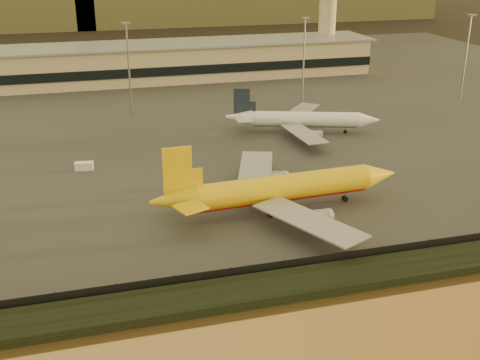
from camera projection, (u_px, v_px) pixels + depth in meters
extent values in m
plane|color=black|center=(246.00, 238.00, 99.17)|extent=(900.00, 900.00, 0.00)
cube|color=black|center=(280.00, 287.00, 83.70)|extent=(320.00, 7.00, 1.40)
cube|color=#2D2D2D|center=(160.00, 101.00, 184.17)|extent=(320.00, 220.00, 0.20)
cube|color=black|center=(271.00, 269.00, 87.06)|extent=(300.00, 0.05, 2.20)
cube|color=tan|center=(146.00, 63.00, 208.77)|extent=(160.00, 22.00, 12.00)
cube|color=black|center=(150.00, 72.00, 199.12)|extent=(160.00, 0.60, 3.00)
cube|color=gray|center=(145.00, 45.00, 206.45)|extent=(164.00, 24.00, 0.60)
cylinder|color=tan|center=(327.00, 27.00, 228.37)|extent=(6.40, 6.40, 30.00)
cylinder|color=slate|center=(129.00, 71.00, 163.59)|extent=(0.50, 0.50, 25.00)
cube|color=slate|center=(126.00, 23.00, 158.91)|extent=(2.20, 2.20, 0.40)
cylinder|color=slate|center=(304.00, 63.00, 174.33)|extent=(0.50, 0.50, 25.00)
cube|color=slate|center=(305.00, 18.00, 169.65)|extent=(2.20, 2.20, 0.40)
cylinder|color=slate|center=(466.00, 58.00, 181.50)|extent=(0.50, 0.50, 25.00)
cube|color=slate|center=(472.00, 15.00, 176.81)|extent=(2.20, 2.20, 0.40)
cylinder|color=#E2B10B|center=(284.00, 187.00, 107.33)|extent=(32.58, 6.35, 4.68)
cylinder|color=red|center=(284.00, 191.00, 107.63)|extent=(31.62, 5.28, 3.65)
cone|color=#E2B10B|center=(379.00, 175.00, 113.07)|extent=(6.53, 5.00, 4.68)
cone|color=#E2B10B|center=(173.00, 200.00, 101.20)|extent=(8.33, 5.09, 4.68)
cube|color=#E2B10B|center=(177.00, 171.00, 99.57)|extent=(4.96, 0.63, 8.18)
cube|color=#E2B10B|center=(177.00, 187.00, 105.72)|extent=(5.50, 5.46, 0.28)
cube|color=#E2B10B|center=(191.00, 207.00, 97.48)|extent=(5.79, 5.76, 0.28)
cube|color=gray|center=(256.00, 169.00, 118.34)|extent=(12.55, 21.18, 0.28)
cylinder|color=gray|center=(272.00, 179.00, 116.81)|extent=(5.52, 2.85, 2.57)
cube|color=gray|center=(309.00, 220.00, 96.39)|extent=(14.25, 21.00, 0.28)
cylinder|color=gray|center=(313.00, 218.00, 100.21)|extent=(5.52, 2.85, 2.57)
cylinder|color=black|center=(345.00, 199.00, 112.45)|extent=(1.07, 0.87, 1.03)
cylinder|color=slate|center=(345.00, 196.00, 112.25)|extent=(0.18, 0.18, 2.10)
cylinder|color=black|center=(271.00, 214.00, 105.93)|extent=(1.07, 0.87, 1.03)
cylinder|color=slate|center=(271.00, 212.00, 105.73)|extent=(0.18, 0.18, 2.10)
cylinder|color=black|center=(262.00, 205.00, 109.63)|extent=(1.07, 0.87, 1.03)
cylinder|color=slate|center=(262.00, 202.00, 109.44)|extent=(0.18, 0.18, 2.10)
cylinder|color=white|center=(305.00, 119.00, 151.89)|extent=(26.67, 12.19, 3.74)
cylinder|color=gray|center=(305.00, 122.00, 152.13)|extent=(25.70, 11.17, 2.91)
cone|color=white|center=(369.00, 120.00, 151.07)|extent=(6.15, 5.22, 3.74)
cone|color=white|center=(239.00, 117.00, 152.64)|extent=(7.57, 5.70, 3.74)
cube|color=#1B2230|center=(242.00, 101.00, 151.08)|extent=(3.99, 1.61, 6.54)
cube|color=white|center=(245.00, 112.00, 155.92)|extent=(5.12, 5.08, 0.22)
cube|color=white|center=(244.00, 120.00, 148.99)|extent=(3.78, 3.60, 0.22)
cube|color=gray|center=(300.00, 111.00, 161.70)|extent=(14.94, 16.15, 0.22)
cylinder|color=gray|center=(308.00, 117.00, 159.64)|extent=(4.91, 3.39, 2.05)
cube|color=gray|center=(304.00, 133.00, 142.63)|extent=(6.17, 17.08, 0.22)
cylinder|color=gray|center=(311.00, 135.00, 145.25)|extent=(4.91, 3.39, 2.05)
cylinder|color=black|center=(345.00, 132.00, 152.52)|extent=(0.99, 0.88, 0.82)
cylinder|color=slate|center=(345.00, 130.00, 152.36)|extent=(0.20, 0.20, 1.68)
cylinder|color=black|center=(294.00, 133.00, 151.63)|extent=(0.99, 0.88, 0.82)
cylinder|color=slate|center=(294.00, 131.00, 151.47)|extent=(0.20, 0.20, 1.68)
cylinder|color=black|center=(293.00, 129.00, 154.75)|extent=(0.99, 0.88, 0.82)
cylinder|color=slate|center=(293.00, 127.00, 154.59)|extent=(0.20, 0.20, 1.68)
cube|color=#E2B10B|center=(271.00, 177.00, 121.59)|extent=(4.14, 2.39, 1.75)
cube|color=white|center=(84.00, 166.00, 127.76)|extent=(4.03, 2.27, 1.71)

